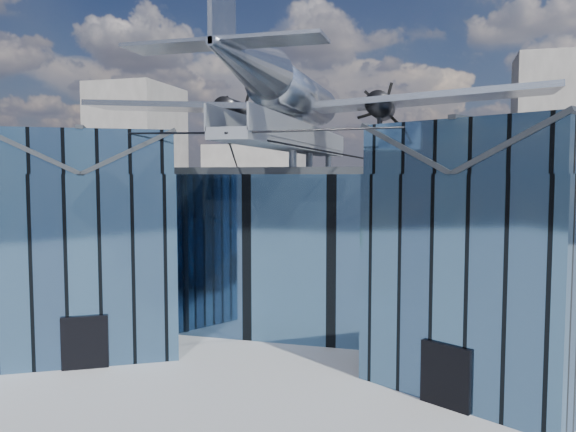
# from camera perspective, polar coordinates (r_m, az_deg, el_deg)

# --- Properties ---
(ground_plane) EXTENTS (120.00, 120.00, 0.00)m
(ground_plane) POSITION_cam_1_polar(r_m,az_deg,el_deg) (30.39, -1.05, -13.94)
(ground_plane) COLOR gray
(museum) EXTENTS (32.88, 24.50, 17.60)m
(museum) POSITION_cam_1_polar(r_m,az_deg,el_deg) (34.71, 1.70, -2.29)
(museum) COLOR #426588
(museum) RESTS_ON ground
(bg_towers) EXTENTS (77.00, 24.50, 26.00)m
(bg_towers) POSITION_cam_1_polar(r_m,az_deg,el_deg) (78.45, 10.66, 4.52)
(bg_towers) COLOR gray
(bg_towers) RESTS_ON ground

